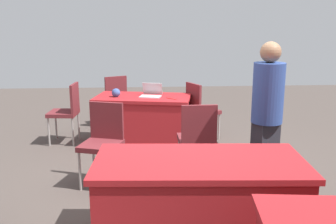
% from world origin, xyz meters
% --- Properties ---
extents(ground_plane, '(14.40, 14.40, 0.00)m').
position_xyz_m(ground_plane, '(0.00, 0.00, 0.00)').
color(ground_plane, '#4C423D').
extents(table_foreground, '(1.60, 1.04, 0.77)m').
position_xyz_m(table_foreground, '(0.48, -1.72, 0.39)').
color(table_foreground, '#AD1E23').
rests_on(table_foreground, ground).
extents(table_mid_left, '(1.84, 0.98, 0.77)m').
position_xyz_m(table_mid_left, '(0.01, 1.14, 0.39)').
color(table_mid_left, '#AD1E23').
rests_on(table_mid_left, ground).
extents(chair_near_front, '(0.45, 0.45, 0.98)m').
position_xyz_m(chair_near_front, '(-0.17, -0.20, 0.57)').
color(chair_near_front, '#9E9993').
rests_on(chair_near_front, ground).
extents(chair_tucked_left, '(0.58, 0.58, 0.94)m').
position_xyz_m(chair_tucked_left, '(-0.46, -1.92, 0.54)').
color(chair_tucked_left, '#9E9993').
rests_on(chair_tucked_left, ground).
extents(chair_tucked_right, '(0.55, 0.55, 0.98)m').
position_xyz_m(chair_tucked_right, '(0.96, -0.20, 0.57)').
color(chair_tucked_right, '#9E9993').
rests_on(chair_tucked_right, ground).
extents(chair_aisle, '(0.58, 0.58, 0.95)m').
position_xyz_m(chair_aisle, '(1.02, -2.88, 0.54)').
color(chair_aisle, '#9E9993').
rests_on(chair_aisle, ground).
extents(chair_by_pillar, '(0.47, 0.47, 0.97)m').
position_xyz_m(chair_by_pillar, '(1.69, -1.85, 0.56)').
color(chair_by_pillar, '#9E9993').
rests_on(chair_by_pillar, ground).
extents(person_presenter, '(0.46, 0.46, 1.71)m').
position_xyz_m(person_presenter, '(-0.88, 0.18, 0.96)').
color(person_presenter, '#26262D').
rests_on(person_presenter, ground).
extents(laptop_silver, '(0.38, 0.37, 0.21)m').
position_xyz_m(laptop_silver, '(0.35, -1.70, 0.81)').
color(laptop_silver, silver).
rests_on(laptop_silver, table_foreground).
extents(yarn_ball, '(0.13, 0.13, 0.13)m').
position_xyz_m(yarn_ball, '(0.89, -1.71, 0.84)').
color(yarn_ball, '#3F5999').
rests_on(yarn_ball, table_foreground).
extents(scissors_red, '(0.15, 0.15, 0.01)m').
position_xyz_m(scissors_red, '(0.04, -1.50, 0.78)').
color(scissors_red, red).
rests_on(scissors_red, table_foreground).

